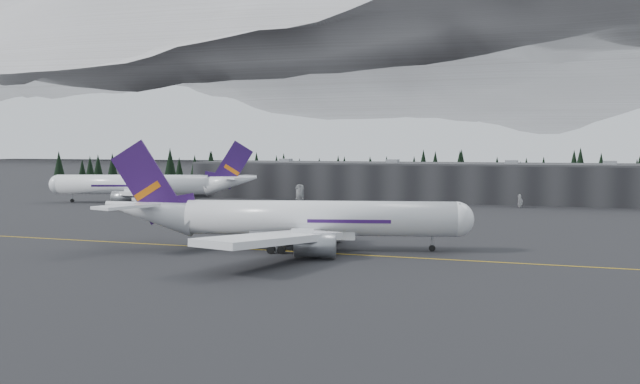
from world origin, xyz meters
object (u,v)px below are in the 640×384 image
(terminal, at_px, (421,181))
(jet_parked, at_px, (152,185))
(jet_main, at_px, (288,219))
(gse_vehicle_b, at_px, (520,205))
(gse_vehicle_a, at_px, (300,199))

(terminal, xyz_separation_m, jet_parked, (-79.87, -42.18, -0.62))
(jet_main, relative_size, jet_parked, 0.98)
(jet_main, xyz_separation_m, gse_vehicle_b, (33.45, 102.95, -4.82))
(jet_main, relative_size, gse_vehicle_a, 11.54)
(terminal, bearing_deg, jet_parked, -152.16)
(terminal, bearing_deg, gse_vehicle_a, -149.09)
(jet_parked, bearing_deg, terminal, -169.66)
(terminal, height_order, gse_vehicle_b, terminal)
(jet_main, height_order, gse_vehicle_b, jet_main)
(gse_vehicle_b, bearing_deg, terminal, -135.48)
(jet_main, height_order, jet_parked, jet_parked)
(terminal, relative_size, gse_vehicle_a, 28.37)
(jet_main, relative_size, gse_vehicle_b, 16.30)
(gse_vehicle_a, relative_size, gse_vehicle_b, 1.41)
(gse_vehicle_a, xyz_separation_m, gse_vehicle_b, (70.57, -0.41, -0.10))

